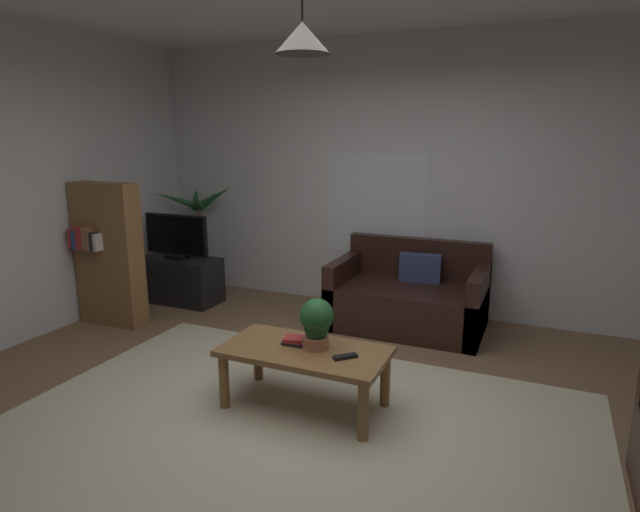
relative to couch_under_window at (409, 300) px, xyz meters
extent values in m
cube|color=brown|center=(-0.20, -2.00, -0.28)|extent=(5.80, 5.00, 0.02)
cube|color=beige|center=(-0.20, -2.20, -0.27)|extent=(3.77, 2.75, 0.01)
cube|color=silver|center=(-0.20, 0.54, 1.14)|extent=(5.92, 0.06, 2.83)
cube|color=white|center=(-0.53, 0.50, 0.84)|extent=(1.08, 0.01, 1.06)
cube|color=black|center=(0.00, -0.04, -0.06)|extent=(1.43, 0.89, 0.42)
cube|color=black|center=(0.00, 0.35, 0.35)|extent=(1.43, 0.12, 0.40)
cube|color=black|center=(-0.66, -0.04, 0.05)|extent=(0.12, 0.89, 0.64)
cube|color=black|center=(0.66, -0.04, 0.05)|extent=(0.12, 0.89, 0.64)
cube|color=navy|center=(0.06, 0.17, 0.29)|extent=(0.41, 0.16, 0.28)
cube|color=olive|center=(-0.26, -1.83, 0.14)|extent=(1.13, 0.58, 0.04)
cylinder|color=olive|center=(-0.76, -2.06, -0.08)|extent=(0.07, 0.07, 0.39)
cylinder|color=olive|center=(0.24, -2.06, -0.08)|extent=(0.07, 0.07, 0.39)
cylinder|color=olive|center=(-0.76, -1.60, -0.08)|extent=(0.07, 0.07, 0.39)
cylinder|color=olive|center=(0.24, -1.60, -0.08)|extent=(0.07, 0.07, 0.39)
cube|color=black|center=(-0.36, -1.79, 0.17)|extent=(0.15, 0.10, 0.02)
cube|color=#B22D2D|center=(-0.35, -1.78, 0.19)|extent=(0.17, 0.14, 0.03)
cube|color=black|center=(0.05, -1.87, 0.17)|extent=(0.15, 0.15, 0.02)
cylinder|color=#B77051|center=(-0.20, -1.79, 0.20)|extent=(0.18, 0.18, 0.08)
sphere|color=#235B2D|center=(-0.20, -1.77, 0.30)|extent=(0.17, 0.17, 0.17)
sphere|color=#235B2D|center=(-0.19, -1.79, 0.39)|extent=(0.23, 0.23, 0.23)
cube|color=black|center=(-2.55, -0.24, -0.02)|extent=(0.90, 0.44, 0.50)
cube|color=black|center=(-2.55, -0.26, 0.50)|extent=(0.79, 0.05, 0.44)
cube|color=black|center=(-2.55, -0.29, 0.50)|extent=(0.75, 0.00, 0.40)
cube|color=black|center=(-2.55, -0.26, 0.25)|extent=(0.24, 0.16, 0.04)
cylinder|color=#4C4C51|center=(-2.64, 0.30, -0.12)|extent=(0.32, 0.32, 0.30)
cylinder|color=brown|center=(-2.64, 0.30, 0.38)|extent=(0.05, 0.05, 0.71)
cone|color=#235B2D|center=(-2.41, 0.28, 0.86)|extent=(0.53, 0.15, 0.33)
cone|color=#235B2D|center=(-2.55, 0.48, 0.84)|extent=(0.25, 0.44, 0.34)
cone|color=#235B2D|center=(-2.81, 0.48, 0.85)|extent=(0.38, 0.47, 0.37)
cone|color=#235B2D|center=(-2.87, 0.19, 0.81)|extent=(0.49, 0.37, 0.29)
cone|color=#235B2D|center=(-2.57, 0.15, 0.82)|extent=(0.23, 0.35, 0.29)
cube|color=olive|center=(-2.73, -1.07, 0.43)|extent=(0.70, 0.22, 1.40)
cube|color=#B22D2D|center=(-3.01, -1.19, 0.60)|extent=(0.03, 0.16, 0.20)
cube|color=#2D4C8C|center=(-2.97, -1.19, 0.58)|extent=(0.05, 0.16, 0.18)
cube|color=#B22D2D|center=(-2.91, -1.19, 0.60)|extent=(0.04, 0.16, 0.21)
cube|color=#B22D2D|center=(-2.87, -1.19, 0.60)|extent=(0.03, 0.16, 0.21)
cube|color=#99663F|center=(-2.83, -1.19, 0.60)|extent=(0.04, 0.16, 0.22)
cube|color=#99663F|center=(-2.78, -1.19, 0.59)|extent=(0.04, 0.16, 0.19)
cube|color=black|center=(-2.74, -1.19, 0.58)|extent=(0.04, 0.16, 0.18)
cube|color=beige|center=(-2.70, -1.19, 0.58)|extent=(0.04, 0.16, 0.16)
cone|color=#4C4742|center=(-0.26, -1.83, 2.13)|extent=(0.33, 0.33, 0.18)
camera|label=1|loc=(1.17, -4.84, 1.57)|focal=29.56mm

